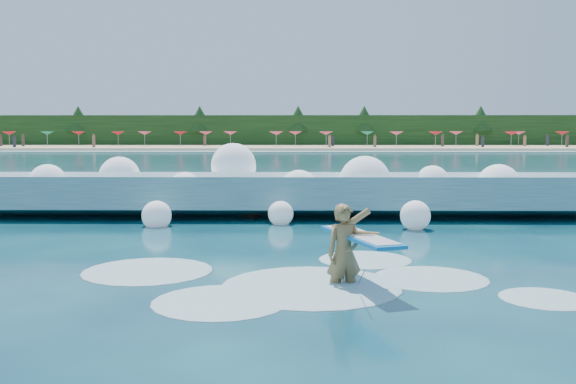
% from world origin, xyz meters
% --- Properties ---
extents(ground, '(200.00, 200.00, 0.00)m').
position_xyz_m(ground, '(0.00, 0.00, 0.00)').
color(ground, '#082841').
rests_on(ground, ground).
extents(beach, '(140.00, 20.00, 0.40)m').
position_xyz_m(beach, '(0.00, 78.00, 0.20)').
color(beach, tan).
rests_on(beach, ground).
extents(wet_band, '(140.00, 5.00, 0.08)m').
position_xyz_m(wet_band, '(0.00, 67.00, 0.04)').
color(wet_band, silver).
rests_on(wet_band, ground).
extents(treeline, '(140.00, 4.00, 5.00)m').
position_xyz_m(treeline, '(0.00, 88.00, 2.50)').
color(treeline, black).
rests_on(treeline, ground).
extents(breaking_wave, '(19.85, 3.02, 1.71)m').
position_xyz_m(breaking_wave, '(0.88, 6.71, 0.60)').
color(breaking_wave, teal).
rests_on(breaking_wave, ground).
extents(rock_cluster, '(8.19, 3.42, 1.42)m').
position_xyz_m(rock_cluster, '(-0.31, 7.97, 0.45)').
color(rock_cluster, black).
rests_on(rock_cluster, ground).
extents(surfer_with_board, '(1.30, 2.93, 1.75)m').
position_xyz_m(surfer_with_board, '(2.60, -2.71, 0.65)').
color(surfer_with_board, olive).
rests_on(surfer_with_board, ground).
extents(wave_spray, '(15.61, 4.74, 2.42)m').
position_xyz_m(wave_spray, '(1.18, 6.62, 1.04)').
color(wave_spray, white).
rests_on(wave_spray, ground).
extents(surf_foam, '(8.94, 5.45, 0.16)m').
position_xyz_m(surf_foam, '(1.66, -2.34, 0.00)').
color(surf_foam, silver).
rests_on(surf_foam, ground).
extents(beach_umbrellas, '(112.55, 6.73, 0.50)m').
position_xyz_m(beach_umbrellas, '(0.30, 80.29, 2.25)').
color(beach_umbrellas, '#137962').
rests_on(beach_umbrellas, ground).
extents(beachgoers, '(97.81, 14.00, 1.93)m').
position_xyz_m(beachgoers, '(1.14, 75.66, 1.11)').
color(beachgoers, '#3F332D').
rests_on(beachgoers, ground).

